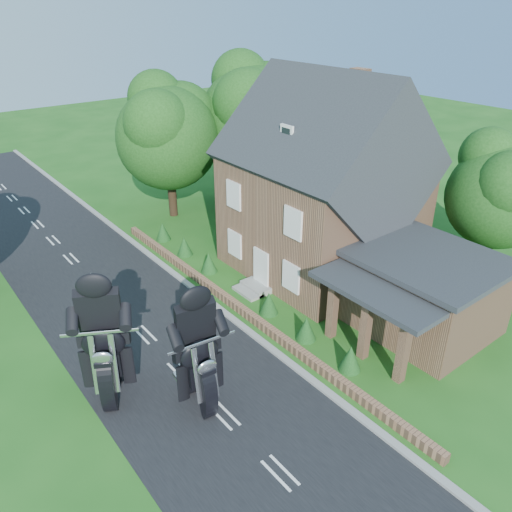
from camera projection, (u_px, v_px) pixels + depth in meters
ground at (224, 416)px, 17.47m from camera, size 120.00×120.00×0.00m
road at (224, 416)px, 17.46m from camera, size 7.00×80.00×0.02m
kerb at (301, 372)px, 19.44m from camera, size 0.30×80.00×0.12m
garden_wall at (238, 307)px, 23.22m from camera, size 0.30×22.00×0.40m
house at (323, 189)px, 25.39m from camera, size 9.54×8.64×10.24m
annex at (421, 291)px, 21.50m from camera, size 7.05×5.94×3.44m
tree_annex_side at (503, 186)px, 24.75m from camera, size 5.64×5.20×7.48m
tree_house_right at (366, 143)px, 30.20m from camera, size 6.51×6.00×8.40m
tree_behind_house at (257, 110)px, 33.61m from camera, size 7.81×7.20×10.08m
tree_behind_left at (172, 128)px, 31.23m from camera, size 6.94×6.40×9.16m
shrub_a at (350, 358)px, 19.42m from camera, size 0.90×0.90×1.10m
shrub_b at (306, 328)px, 21.16m from camera, size 0.90×0.90×1.10m
shrub_c at (269, 303)px, 22.90m from camera, size 0.90×0.90×1.10m
shrub_d at (209, 262)px, 26.39m from camera, size 0.90×0.90×1.10m
shrub_e at (184, 246)px, 28.13m from camera, size 0.90×0.90×1.10m
shrub_f at (163, 231)px, 29.88m from camera, size 0.90×0.90×1.10m
motorcycle_lead at (200, 388)px, 17.62m from camera, size 0.61×1.66×1.51m
motorcycle_follow at (111, 379)px, 17.98m from camera, size 1.21×1.69×1.58m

